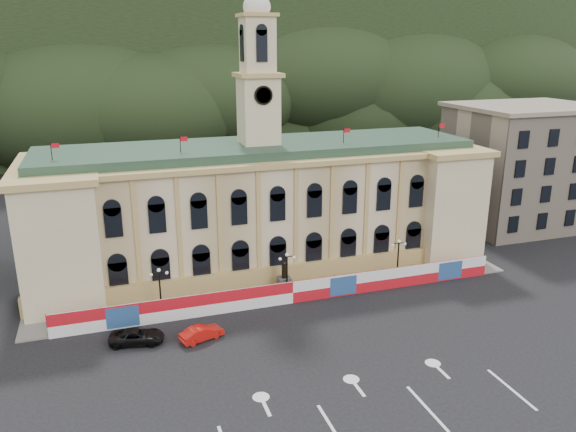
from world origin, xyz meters
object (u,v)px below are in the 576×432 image
object	(u,v)px
statue	(284,282)
lamp_center	(287,270)
red_sedan	(202,333)
black_suv	(137,336)

from	to	relation	value
statue	lamp_center	bearing A→B (deg)	-90.00
red_sedan	black_suv	bearing A→B (deg)	59.34
lamp_center	black_suv	distance (m)	17.95
statue	red_sedan	world-z (taller)	statue
statue	lamp_center	xyz separation A→B (m)	(0.00, -1.00, 1.89)
statue	black_suv	distance (m)	18.14
red_sedan	black_suv	size ratio (longest dim) A/B	0.82
statue	red_sedan	bearing A→B (deg)	-144.37
red_sedan	statue	bearing A→B (deg)	-73.03
statue	black_suv	size ratio (longest dim) A/B	0.68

